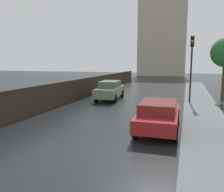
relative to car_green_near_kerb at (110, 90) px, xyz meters
name	(u,v)px	position (x,y,z in m)	size (l,w,h in m)	color
ground	(36,167)	(1.87, -12.43, -0.80)	(120.00, 120.00, 0.00)	black
car_green_near_kerb	(110,90)	(0.00, 0.00, 0.00)	(1.97, 4.42, 1.53)	slate
car_red_mid_road	(159,114)	(4.83, -7.45, -0.08)	(1.85, 4.54, 1.35)	maroon
traffic_light	(192,57)	(6.23, -0.26, 2.60)	(0.26, 0.39, 4.74)	black
distant_tower	(162,33)	(0.06, 37.01, 8.67)	(10.85, 9.66, 22.75)	#B2A88E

